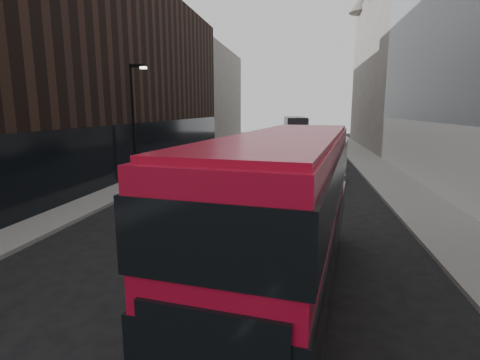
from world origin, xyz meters
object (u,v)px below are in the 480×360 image
at_px(car_a, 287,170).
at_px(car_c, 322,157).
at_px(car_b, 330,171).
at_px(street_lamp, 134,115).
at_px(grey_bus, 295,130).
at_px(red_bus, 287,209).

relative_size(car_a, car_c, 0.82).
bearing_deg(car_b, car_c, 86.63).
height_order(car_a, car_c, car_c).
xyz_separation_m(car_b, car_c, (-0.25, 5.99, 0.15)).
distance_m(car_b, car_c, 6.00).
relative_size(street_lamp, car_c, 1.33).
height_order(street_lamp, car_a, street_lamp).
bearing_deg(street_lamp, car_a, 12.27).
distance_m(car_a, car_b, 2.85).
bearing_deg(car_c, car_a, -110.11).
xyz_separation_m(grey_bus, car_b, (2.92, -25.58, -1.27)).
xyz_separation_m(red_bus, car_a, (-0.67, 15.07, -1.48)).
bearing_deg(red_bus, car_a, 100.35).
xyz_separation_m(street_lamp, car_a, (9.20, 2.00, -3.45)).
bearing_deg(street_lamp, car_c, 36.77).
relative_size(red_bus, car_a, 2.34).
xyz_separation_m(grey_bus, car_c, (2.68, -19.59, -1.12)).
bearing_deg(car_a, car_c, 75.23).
bearing_deg(car_c, car_b, -87.40).
bearing_deg(grey_bus, car_c, -87.50).
relative_size(street_lamp, red_bus, 0.70).
bearing_deg(red_bus, grey_bus, 98.98).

